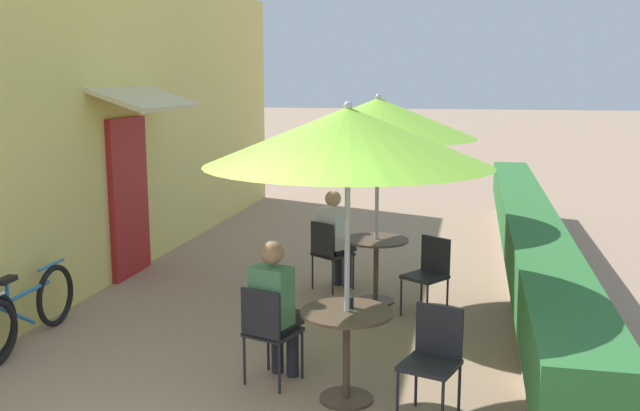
{
  "coord_description": "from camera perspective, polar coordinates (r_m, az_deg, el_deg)",
  "views": [
    {
      "loc": [
        2.03,
        -3.27,
        2.59
      ],
      "look_at": [
        0.15,
        5.48,
        1.0
      ],
      "focal_mm": 40.0,
      "sensor_mm": 36.0,
      "label": 1
    }
  ],
  "objects": [
    {
      "name": "cafe_facade_wall",
      "position": [
        10.1,
        -14.89,
        6.89
      ],
      "size": [
        0.98,
        11.72,
        4.2
      ],
      "color": "#E0CC6B",
      "rests_on": "ground_plane"
    },
    {
      "name": "planter_hedge",
      "position": [
        9.29,
        16.28,
        -3.11
      ],
      "size": [
        0.6,
        10.72,
        1.01
      ],
      "color": "gray",
      "rests_on": "ground_plane"
    },
    {
      "name": "patio_table_near",
      "position": [
        5.85,
        2.14,
        -10.45
      ],
      "size": [
        0.75,
        0.75,
        0.76
      ],
      "color": "brown",
      "rests_on": "ground_plane"
    },
    {
      "name": "patio_umbrella_near",
      "position": [
        5.49,
        2.25,
        5.53
      ],
      "size": [
        2.24,
        2.24,
        2.43
      ],
      "color": "#B7B7BC",
      "rests_on": "ground_plane"
    },
    {
      "name": "cafe_chair_near_left",
      "position": [
        5.64,
        9.07,
        -11.63
      ],
      "size": [
        0.51,
        0.51,
        0.87
      ],
      "rotation": [
        0.0,
        0.0,
        9.11
      ],
      "color": "#232328",
      "rests_on": "ground_plane"
    },
    {
      "name": "cafe_chair_near_right",
      "position": [
        6.15,
        -4.17,
        -9.69
      ],
      "size": [
        0.51,
        0.51,
        0.87
      ],
      "rotation": [
        0.0,
        0.0,
        12.25
      ],
      "color": "#232328",
      "rests_on": "ground_plane"
    },
    {
      "name": "seated_patron_near_right",
      "position": [
        6.18,
        -3.6,
        -7.9
      ],
      "size": [
        0.43,
        0.48,
        1.25
      ],
      "rotation": [
        0.0,
        0.0,
        12.25
      ],
      "color": "#23232D",
      "rests_on": "ground_plane"
    },
    {
      "name": "coffee_cup_near",
      "position": [
        5.84,
        2.38,
        -7.75
      ],
      "size": [
        0.07,
        0.07,
        0.09
      ],
      "color": "#232328",
      "rests_on": "patio_table_near"
    },
    {
      "name": "patio_table_mid",
      "position": [
        8.36,
        4.51,
        -4.14
      ],
      "size": [
        0.75,
        0.75,
        0.76
      ],
      "color": "brown",
      "rests_on": "ground_plane"
    },
    {
      "name": "patio_umbrella_mid",
      "position": [
        8.12,
        4.67,
        6.98
      ],
      "size": [
        2.24,
        2.24,
        2.43
      ],
      "color": "#B7B7BC",
      "rests_on": "ground_plane"
    },
    {
      "name": "cafe_chair_mid_left",
      "position": [
        7.98,
        8.73,
        -5.1
      ],
      "size": [
        0.56,
        0.56,
        0.87
      ],
      "rotation": [
        0.0,
        0.0,
        8.83
      ],
      "color": "#232328",
      "rests_on": "ground_plane"
    },
    {
      "name": "cafe_chair_mid_right",
      "position": [
        8.79,
        0.69,
        -3.57
      ],
      "size": [
        0.56,
        0.56,
        0.87
      ],
      "rotation": [
        0.0,
        0.0,
        11.97
      ],
      "color": "#232328",
      "rests_on": "ground_plane"
    },
    {
      "name": "seated_patron_mid_right",
      "position": [
        8.83,
        1.21,
        -2.38
      ],
      "size": [
        0.49,
        0.51,
        1.25
      ],
      "rotation": [
        0.0,
        0.0,
        11.97
      ],
      "color": "#23232D",
      "rests_on": "ground_plane"
    },
    {
      "name": "bicycle_second",
      "position": [
        7.7,
        -22.44,
        -7.68
      ],
      "size": [
        0.1,
        1.68,
        0.75
      ],
      "rotation": [
        0.0,
        0.0,
        0.01
      ],
      "color": "black",
      "rests_on": "ground_plane"
    }
  ]
}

